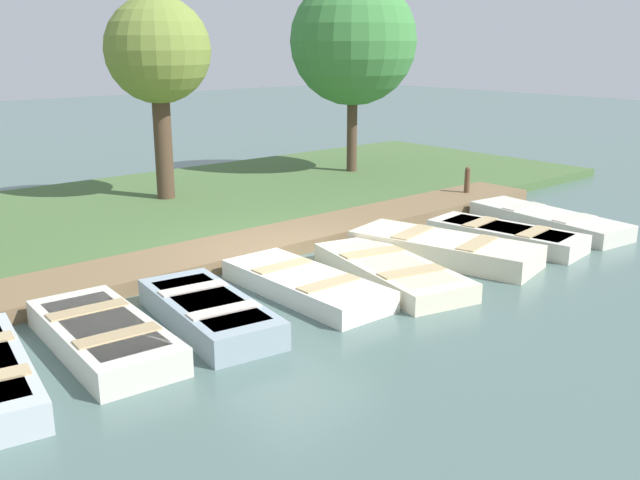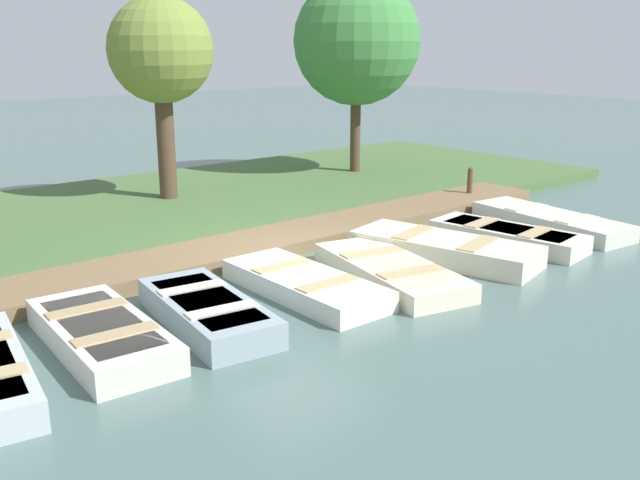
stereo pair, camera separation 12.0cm
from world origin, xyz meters
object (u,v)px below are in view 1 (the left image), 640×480
rowboat_5 (444,248)px  rowboat_7 (548,220)px  rowboat_2 (209,312)px  rowboat_4 (391,270)px  park_tree_center (353,41)px  rowboat_1 (103,335)px  rowboat_6 (506,235)px  park_tree_left (158,53)px  rowboat_3 (305,284)px  mooring_post_far (467,184)px

rowboat_5 → rowboat_7: (-0.00, 3.39, -0.03)m
rowboat_2 → rowboat_5: size_ratio=0.80×
rowboat_4 → park_tree_center: park_tree_center is taller
rowboat_1 → park_tree_center: park_tree_center is taller
rowboat_4 → rowboat_7: (-0.18, 4.96, 0.01)m
rowboat_7 → park_tree_center: bearing=-179.8°
rowboat_6 → park_tree_center: (-6.97, 2.44, 3.61)m
rowboat_6 → park_tree_left: size_ratio=0.64×
rowboat_4 → park_tree_left: park_tree_left is taller
rowboat_1 → rowboat_3: rowboat_1 is taller
park_tree_center → rowboat_4: bearing=-39.1°
rowboat_4 → park_tree_center: size_ratio=0.60×
rowboat_4 → park_tree_left: bearing=-165.9°
rowboat_2 → rowboat_4: bearing=92.8°
rowboat_5 → rowboat_4: bearing=-97.3°
rowboat_3 → park_tree_center: size_ratio=0.54×
rowboat_4 → rowboat_6: bearing=103.3°
rowboat_7 → rowboat_2: bearing=-84.6°
rowboat_1 → rowboat_6: 8.03m
rowboat_1 → rowboat_7: 9.75m
rowboat_1 → rowboat_5: rowboat_5 is taller
rowboat_3 → rowboat_7: size_ratio=0.85×
rowboat_1 → rowboat_6: rowboat_1 is taller
rowboat_7 → rowboat_6: bearing=-78.5°
rowboat_5 → mooring_post_far: (-2.68, 4.08, 0.23)m
rowboat_6 → mooring_post_far: mooring_post_far is taller
rowboat_1 → rowboat_3: (0.10, 3.27, -0.03)m
rowboat_3 → rowboat_6: bearing=86.0°
park_tree_center → rowboat_1: bearing=-58.1°
rowboat_1 → rowboat_5: bearing=91.3°
rowboat_5 → rowboat_6: bearing=70.5°
rowboat_6 → mooring_post_far: bearing=131.5°
mooring_post_far → rowboat_4: bearing=-63.1°
rowboat_2 → park_tree_left: size_ratio=0.59×
rowboat_3 → rowboat_5: 3.10m
park_tree_center → rowboat_6: bearing=-19.3°
rowboat_2 → rowboat_4: 3.34m
rowboat_3 → park_tree_left: size_ratio=0.62×
mooring_post_far → park_tree_left: size_ratio=0.18×
rowboat_5 → rowboat_6: rowboat_5 is taller
mooring_post_far → rowboat_6: bearing=-40.4°
rowboat_3 → rowboat_4: 1.56m
rowboat_2 → rowboat_4: size_ratio=0.85×
rowboat_3 → park_tree_left: bearing=169.1°
rowboat_1 → rowboat_4: (0.49, 4.79, -0.03)m
rowboat_2 → mooring_post_far: 9.35m
rowboat_3 → park_tree_left: (-6.84, 1.37, 3.37)m
rowboat_4 → rowboat_5: rowboat_5 is taller
rowboat_1 → park_tree_left: bearing=149.4°
rowboat_7 → mooring_post_far: size_ratio=4.00×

